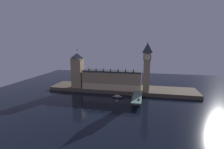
{
  "coord_description": "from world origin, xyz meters",
  "views": [
    {
      "loc": [
        35.65,
        -200.25,
        72.65
      ],
      "look_at": [
        -10.88,
        20.0,
        28.72
      ],
      "focal_mm": 26.0,
      "sensor_mm": 36.0,
      "label": 1
    }
  ],
  "objects_px": {
    "pedestrian_mid_walk": "(141,95)",
    "street_lamp_near": "(132,97)",
    "victoria_tower": "(78,70)",
    "street_lamp_far": "(134,90)",
    "boat_upstream": "(117,97)",
    "car_southbound_lead": "(139,99)",
    "clock_tower": "(147,66)",
    "pedestrian_near_rail": "(132,99)",
    "street_lamp_mid": "(142,94)"
  },
  "relations": [
    {
      "from": "victoria_tower",
      "to": "car_southbound_lead",
      "type": "relative_size",
      "value": 12.48
    },
    {
      "from": "pedestrian_mid_walk",
      "to": "street_lamp_near",
      "type": "distance_m",
      "value": 21.94
    },
    {
      "from": "street_lamp_mid",
      "to": "boat_upstream",
      "type": "relative_size",
      "value": 0.45
    },
    {
      "from": "victoria_tower",
      "to": "car_southbound_lead",
      "type": "distance_m",
      "value": 109.09
    },
    {
      "from": "clock_tower",
      "to": "street_lamp_far",
      "type": "distance_m",
      "value": 38.24
    },
    {
      "from": "street_lamp_near",
      "to": "boat_upstream",
      "type": "relative_size",
      "value": 0.48
    },
    {
      "from": "street_lamp_mid",
      "to": "pedestrian_mid_walk",
      "type": "bearing_deg",
      "value": 95.37
    },
    {
      "from": "street_lamp_near",
      "to": "boat_upstream",
      "type": "xyz_separation_m",
      "value": [
        -21.49,
        24.76,
        -9.67
      ]
    },
    {
      "from": "car_southbound_lead",
      "to": "street_lamp_near",
      "type": "bearing_deg",
      "value": -159.37
    },
    {
      "from": "victoria_tower",
      "to": "street_lamp_near",
      "type": "relative_size",
      "value": 8.67
    },
    {
      "from": "car_southbound_lead",
      "to": "victoria_tower",
      "type": "bearing_deg",
      "value": 154.42
    },
    {
      "from": "boat_upstream",
      "to": "car_southbound_lead",
      "type": "bearing_deg",
      "value": -36.45
    },
    {
      "from": "clock_tower",
      "to": "street_lamp_far",
      "type": "bearing_deg",
      "value": -134.61
    },
    {
      "from": "car_southbound_lead",
      "to": "pedestrian_mid_walk",
      "type": "xyz_separation_m",
      "value": [
        2.52,
        15.97,
        0.14
      ]
    },
    {
      "from": "street_lamp_far",
      "to": "boat_upstream",
      "type": "height_order",
      "value": "street_lamp_far"
    },
    {
      "from": "street_lamp_far",
      "to": "street_lamp_mid",
      "type": "bearing_deg",
      "value": -53.5
    },
    {
      "from": "clock_tower",
      "to": "pedestrian_mid_walk",
      "type": "relative_size",
      "value": 42.58
    },
    {
      "from": "pedestrian_near_rail",
      "to": "street_lamp_near",
      "type": "xyz_separation_m",
      "value": [
        -0.4,
        -2.8,
        3.3
      ]
    },
    {
      "from": "pedestrian_near_rail",
      "to": "street_lamp_mid",
      "type": "relative_size",
      "value": 0.27
    },
    {
      "from": "car_southbound_lead",
      "to": "street_lamp_mid",
      "type": "height_order",
      "value": "street_lamp_mid"
    },
    {
      "from": "clock_tower",
      "to": "street_lamp_near",
      "type": "xyz_separation_m",
      "value": [
        -15.86,
        -45.51,
        -30.86
      ]
    },
    {
      "from": "pedestrian_near_rail",
      "to": "pedestrian_mid_walk",
      "type": "bearing_deg",
      "value": 58.04
    },
    {
      "from": "pedestrian_mid_walk",
      "to": "street_lamp_mid",
      "type": "relative_size",
      "value": 0.26
    },
    {
      "from": "victoria_tower",
      "to": "street_lamp_far",
      "type": "xyz_separation_m",
      "value": [
        88.04,
        -19.51,
        -20.43
      ]
    },
    {
      "from": "victoria_tower",
      "to": "street_lamp_near",
      "type": "xyz_separation_m",
      "value": [
        88.04,
        -48.95,
        -20.43
      ]
    },
    {
      "from": "boat_upstream",
      "to": "pedestrian_near_rail",
      "type": "bearing_deg",
      "value": -45.09
    },
    {
      "from": "pedestrian_mid_walk",
      "to": "boat_upstream",
      "type": "bearing_deg",
      "value": 169.74
    },
    {
      "from": "clock_tower",
      "to": "boat_upstream",
      "type": "height_order",
      "value": "clock_tower"
    },
    {
      "from": "pedestrian_mid_walk",
      "to": "boat_upstream",
      "type": "distance_m",
      "value": 33.12
    },
    {
      "from": "pedestrian_mid_walk",
      "to": "street_lamp_near",
      "type": "height_order",
      "value": "street_lamp_near"
    },
    {
      "from": "boat_upstream",
      "to": "street_lamp_far",
      "type": "bearing_deg",
      "value": 12.28
    },
    {
      "from": "clock_tower",
      "to": "car_southbound_lead",
      "type": "bearing_deg",
      "value": -100.51
    },
    {
      "from": "victoria_tower",
      "to": "street_lamp_far",
      "type": "height_order",
      "value": "victoria_tower"
    },
    {
      "from": "clock_tower",
      "to": "street_lamp_mid",
      "type": "relative_size",
      "value": 10.89
    },
    {
      "from": "car_southbound_lead",
      "to": "pedestrian_mid_walk",
      "type": "relative_size",
      "value": 2.86
    },
    {
      "from": "clock_tower",
      "to": "victoria_tower",
      "type": "distance_m",
      "value": 104.47
    },
    {
      "from": "street_lamp_far",
      "to": "boat_upstream",
      "type": "xyz_separation_m",
      "value": [
        -21.49,
        -4.68,
        -9.67
      ]
    },
    {
      "from": "clock_tower",
      "to": "street_lamp_near",
      "type": "height_order",
      "value": "clock_tower"
    },
    {
      "from": "clock_tower",
      "to": "victoria_tower",
      "type": "xyz_separation_m",
      "value": [
        -103.9,
        3.44,
        -10.43
      ]
    },
    {
      "from": "street_lamp_near",
      "to": "street_lamp_far",
      "type": "distance_m",
      "value": 29.44
    },
    {
      "from": "victoria_tower",
      "to": "pedestrian_mid_walk",
      "type": "xyz_separation_m",
      "value": [
        98.53,
        -29.98,
        -23.77
      ]
    },
    {
      "from": "clock_tower",
      "to": "street_lamp_far",
      "type": "xyz_separation_m",
      "value": [
        -15.86,
        -16.07,
        -30.86
      ]
    },
    {
      "from": "pedestrian_mid_walk",
      "to": "car_southbound_lead",
      "type": "bearing_deg",
      "value": -98.98
    },
    {
      "from": "car_southbound_lead",
      "to": "street_lamp_far",
      "type": "relative_size",
      "value": 0.69
    },
    {
      "from": "victoria_tower",
      "to": "clock_tower",
      "type": "bearing_deg",
      "value": -1.9
    },
    {
      "from": "pedestrian_mid_walk",
      "to": "street_lamp_far",
      "type": "distance_m",
      "value": 15.19
    },
    {
      "from": "car_southbound_lead",
      "to": "street_lamp_mid",
      "type": "relative_size",
      "value": 0.73
    },
    {
      "from": "car_southbound_lead",
      "to": "boat_upstream",
      "type": "height_order",
      "value": "car_southbound_lead"
    },
    {
      "from": "clock_tower",
      "to": "pedestrian_mid_walk",
      "type": "height_order",
      "value": "clock_tower"
    },
    {
      "from": "street_lamp_far",
      "to": "boat_upstream",
      "type": "distance_m",
      "value": 24.03
    }
  ]
}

